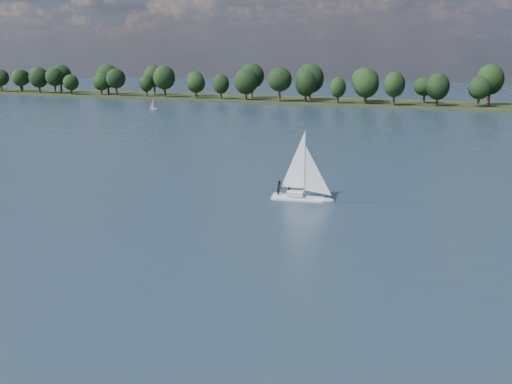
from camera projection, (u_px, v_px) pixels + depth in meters
ground at (370, 143)px, 122.75m from camera, size 700.00×700.00×0.00m
far_shore at (441, 106)px, 221.53m from camera, size 660.00×40.00×1.50m
sailboat at (299, 180)px, 72.83m from camera, size 7.48×3.12×9.55m
dinghy_pink at (153, 106)px, 206.59m from camera, size 2.74×1.62×4.10m
pontoon at (91, 97)px, 271.49m from camera, size 4.22×2.50×0.50m
treeline at (424, 84)px, 218.98m from camera, size 562.81×74.06×18.08m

